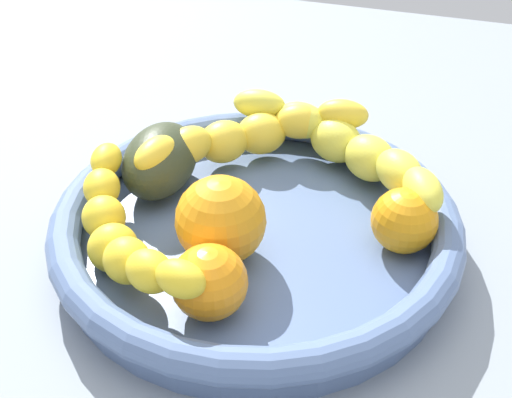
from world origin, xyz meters
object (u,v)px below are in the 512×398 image
at_px(fruit_bowl, 256,225).
at_px(orange_mid_right, 206,281).
at_px(banana_draped_left, 246,135).
at_px(banana_draped_right, 121,232).
at_px(orange_front, 404,221).
at_px(banana_arching_top, 346,146).
at_px(avocado_dark, 160,160).
at_px(orange_mid_left, 221,220).

distance_m(fruit_bowl, orange_mid_right, 0.10).
distance_m(banana_draped_left, banana_draped_right, 0.16).
bearing_deg(orange_front, banana_draped_left, 65.59).
height_order(banana_arching_top, orange_front, banana_arching_top).
bearing_deg(orange_mid_right, banana_arching_top, -15.02).
distance_m(fruit_bowl, banana_draped_left, 0.10).
distance_m(banana_draped_left, orange_front, 0.17).
bearing_deg(orange_front, avocado_dark, 86.65).
bearing_deg(orange_mid_left, orange_front, -66.22).
bearing_deg(banana_draped_left, orange_mid_left, -168.49).
height_order(fruit_bowl, banana_draped_right, banana_draped_right).
height_order(banana_draped_left, avocado_dark, banana_draped_left).
bearing_deg(banana_draped_right, orange_mid_right, -106.87).
bearing_deg(banana_draped_left, fruit_bowl, -155.45).
bearing_deg(orange_front, banana_draped_right, 114.82).
xyz_separation_m(fruit_bowl, orange_front, (0.02, -0.11, 0.02)).
bearing_deg(orange_front, banana_arching_top, 38.20).
bearing_deg(banana_arching_top, banana_draped_left, 97.54).
bearing_deg(orange_mid_right, avocado_dark, 37.49).
distance_m(banana_arching_top, orange_mid_right, 0.20).
relative_size(banana_draped_left, avocado_dark, 1.88).
bearing_deg(banana_draped_left, orange_front, -114.41).
bearing_deg(orange_mid_right, banana_draped_right, 73.13).
relative_size(banana_draped_left, orange_front, 3.39).
bearing_deg(fruit_bowl, orange_front, -81.31).
xyz_separation_m(banana_draped_left, orange_mid_right, (-0.18, -0.04, -0.01)).
xyz_separation_m(orange_mid_left, orange_mid_right, (-0.06, -0.01, -0.01)).
bearing_deg(orange_mid_left, orange_mid_right, -168.32).
distance_m(banana_draped_right, avocado_dark, 0.10).
distance_m(fruit_bowl, banana_arching_top, 0.11).
height_order(banana_draped_left, orange_mid_left, orange_mid_left).
relative_size(banana_draped_right, orange_mid_left, 2.25).
distance_m(banana_draped_left, avocado_dark, 0.08).
height_order(fruit_bowl, banana_draped_left, banana_draped_left).
bearing_deg(banana_arching_top, orange_front, -141.80).
relative_size(orange_mid_right, avocado_dark, 0.57).
height_order(fruit_bowl, orange_mid_left, orange_mid_left).
xyz_separation_m(fruit_bowl, avocado_dark, (0.03, 0.10, 0.02)).
bearing_deg(banana_draped_left, banana_draped_right, 166.02).
bearing_deg(orange_mid_left, banana_draped_left, 11.51).
bearing_deg(avocado_dark, banana_arching_top, -64.98).
relative_size(fruit_bowl, banana_draped_right, 2.13).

